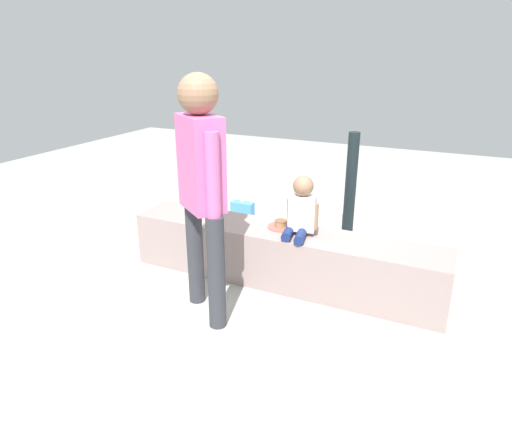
% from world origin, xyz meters
% --- Properties ---
extents(ground_plane, '(12.00, 12.00, 0.00)m').
position_xyz_m(ground_plane, '(0.00, 0.00, 0.00)').
color(ground_plane, '#989B92').
extents(concrete_ledge, '(2.65, 0.45, 0.47)m').
position_xyz_m(concrete_ledge, '(0.00, 0.00, 0.23)').
color(concrete_ledge, gray).
rests_on(concrete_ledge, ground_plane).
extents(child_seated, '(0.28, 0.33, 0.48)m').
position_xyz_m(child_seated, '(0.16, -0.02, 0.68)').
color(child_seated, navy).
rests_on(child_seated, concrete_ledge).
extents(adult_standing, '(0.44, 0.38, 1.74)m').
position_xyz_m(adult_standing, '(-0.33, -0.68, 1.05)').
color(adult_standing, '#2E2F36').
rests_on(adult_standing, ground_plane).
extents(cake_plate, '(0.22, 0.22, 0.07)m').
position_xyz_m(cake_plate, '(-0.04, 0.05, 0.49)').
color(cake_plate, '#E0594C').
rests_on(cake_plate, concrete_ledge).
extents(gift_bag, '(0.25, 0.10, 0.38)m').
position_xyz_m(gift_bag, '(-0.81, 0.86, 0.17)').
color(gift_bag, '#4C99E0').
rests_on(gift_bag, ground_plane).
extents(railing_post, '(0.36, 0.36, 1.14)m').
position_xyz_m(railing_post, '(0.30, 1.04, 0.43)').
color(railing_post, black).
rests_on(railing_post, ground_plane).
extents(water_bottle_near_gift, '(0.07, 0.07, 0.24)m').
position_xyz_m(water_bottle_near_gift, '(0.67, 0.60, 0.11)').
color(water_bottle_near_gift, silver).
rests_on(water_bottle_near_gift, ground_plane).
extents(cake_box_white, '(0.37, 0.38, 0.12)m').
position_xyz_m(cake_box_white, '(-0.37, 0.87, 0.06)').
color(cake_box_white, white).
rests_on(cake_box_white, ground_plane).
extents(handbag_black_leather, '(0.27, 0.13, 0.32)m').
position_xyz_m(handbag_black_leather, '(-0.78, 0.44, 0.12)').
color(handbag_black_leather, black).
rests_on(handbag_black_leather, ground_plane).
extents(handbag_brown_canvas, '(0.33, 0.14, 0.34)m').
position_xyz_m(handbag_brown_canvas, '(-0.01, 0.53, 0.11)').
color(handbag_brown_canvas, brown).
rests_on(handbag_brown_canvas, ground_plane).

